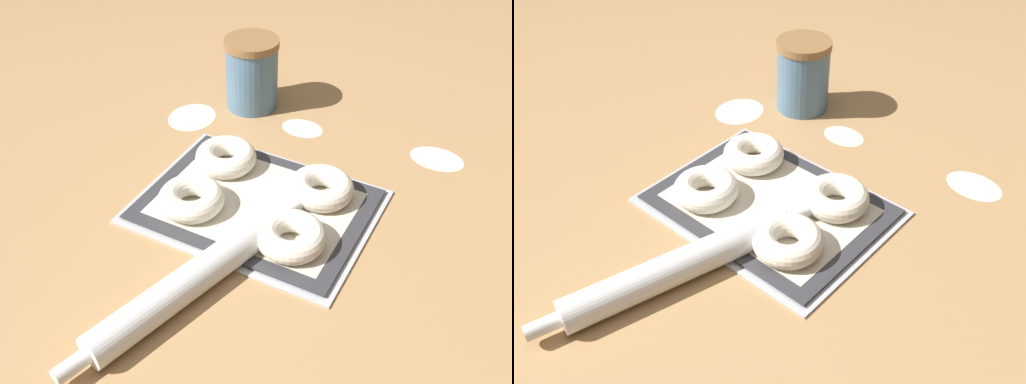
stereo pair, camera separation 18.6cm
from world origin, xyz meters
TOP-DOWN VIEW (x-y plane):
  - ground_plane at (0.00, 0.00)m, footprint 2.80×2.80m
  - baking_tray at (-0.00, 0.00)m, footprint 0.40×0.31m
  - baking_mat at (-0.00, 0.00)m, footprint 0.38×0.28m
  - bagel_front_left at (-0.09, -0.06)m, footprint 0.12×0.12m
  - bagel_front_right at (0.10, -0.07)m, footprint 0.12×0.12m
  - bagel_back_left at (-0.10, 0.07)m, footprint 0.12×0.12m
  - bagel_back_right at (0.09, 0.07)m, footprint 0.12×0.12m
  - flour_canister at (-0.17, 0.30)m, footprint 0.12×0.12m
  - rolling_pin at (0.01, -0.21)m, footprint 0.15×0.46m
  - flour_patch_near at (0.24, 0.29)m, footprint 0.10×0.08m
  - flour_patch_far at (-0.03, 0.27)m, footprint 0.09×0.07m
  - flour_patch_side at (-0.26, 0.20)m, footprint 0.10×0.11m

SIDE VIEW (x-z plane):
  - ground_plane at x=0.00m, z-range 0.00..0.00m
  - flour_patch_near at x=0.24m, z-range 0.00..0.00m
  - flour_patch_far at x=-0.03m, z-range 0.00..0.00m
  - flour_patch_side at x=-0.26m, z-range 0.00..0.00m
  - baking_tray at x=0.00m, z-range 0.00..0.01m
  - baking_mat at x=0.00m, z-range 0.01..0.01m
  - rolling_pin at x=0.01m, z-range 0.00..0.05m
  - bagel_front_left at x=-0.09m, z-range 0.01..0.05m
  - bagel_front_right at x=0.10m, z-range 0.01..0.05m
  - bagel_back_left at x=-0.10m, z-range 0.01..0.05m
  - bagel_back_right at x=0.09m, z-range 0.01..0.05m
  - flour_canister at x=-0.17m, z-range 0.00..0.16m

